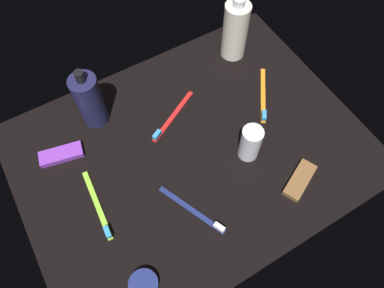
# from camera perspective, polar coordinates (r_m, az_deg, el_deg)

# --- Properties ---
(ground_plane) EXTENTS (0.84, 0.64, 0.01)m
(ground_plane) POSITION_cam_1_polar(r_m,az_deg,el_deg) (0.91, 0.00, -1.10)
(ground_plane) COLOR black
(lotion_bottle) EXTENTS (0.07, 0.07, 0.18)m
(lotion_bottle) POSITION_cam_1_polar(r_m,az_deg,el_deg) (0.93, -15.67, 6.59)
(lotion_bottle) COLOR #1E1E44
(lotion_bottle) RESTS_ON ground_plane
(bodywash_bottle) EXTENTS (0.07, 0.07, 0.19)m
(bodywash_bottle) POSITION_cam_1_polar(r_m,az_deg,el_deg) (1.04, 6.75, 17.20)
(bodywash_bottle) COLOR silver
(bodywash_bottle) RESTS_ON ground_plane
(deodorant_stick) EXTENTS (0.05, 0.05, 0.10)m
(deodorant_stick) POSITION_cam_1_polar(r_m,az_deg,el_deg) (0.87, 9.07, 0.14)
(deodorant_stick) COLOR silver
(deodorant_stick) RESTS_ON ground_plane
(toothbrush_navy) EXTENTS (0.08, 0.17, 0.02)m
(toothbrush_navy) POSITION_cam_1_polar(r_m,az_deg,el_deg) (0.84, 0.55, -10.55)
(toothbrush_navy) COLOR navy
(toothbrush_navy) RESTS_ON ground_plane
(toothbrush_lime) EXTENTS (0.02, 0.18, 0.02)m
(toothbrush_lime) POSITION_cam_1_polar(r_m,az_deg,el_deg) (0.87, -14.36, -9.65)
(toothbrush_lime) COLOR #8CD133
(toothbrush_lime) RESTS_ON ground_plane
(toothbrush_orange) EXTENTS (0.11, 0.15, 0.02)m
(toothbrush_orange) POSITION_cam_1_polar(r_m,az_deg,el_deg) (1.01, 11.04, 7.14)
(toothbrush_orange) COLOR orange
(toothbrush_orange) RESTS_ON ground_plane
(toothbrush_red) EXTENTS (0.16, 0.10, 0.02)m
(toothbrush_red) POSITION_cam_1_polar(r_m,az_deg,el_deg) (0.95, -3.31, 4.02)
(toothbrush_red) COLOR red
(toothbrush_red) RESTS_ON ground_plane
(snack_bar_brown) EXTENTS (0.11, 0.08, 0.01)m
(snack_bar_brown) POSITION_cam_1_polar(r_m,az_deg,el_deg) (0.90, 16.44, -5.42)
(snack_bar_brown) COLOR brown
(snack_bar_brown) RESTS_ON ground_plane
(snack_bar_purple) EXTENTS (0.11, 0.06, 0.01)m
(snack_bar_purple) POSITION_cam_1_polar(r_m,az_deg,el_deg) (0.95, -19.70, -1.53)
(snack_bar_purple) COLOR purple
(snack_bar_purple) RESTS_ON ground_plane
(cream_tin_left) EXTENTS (0.06, 0.06, 0.02)m
(cream_tin_left) POSITION_cam_1_polar(r_m,az_deg,el_deg) (0.80, -7.53, -20.90)
(cream_tin_left) COLOR navy
(cream_tin_left) RESTS_ON ground_plane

